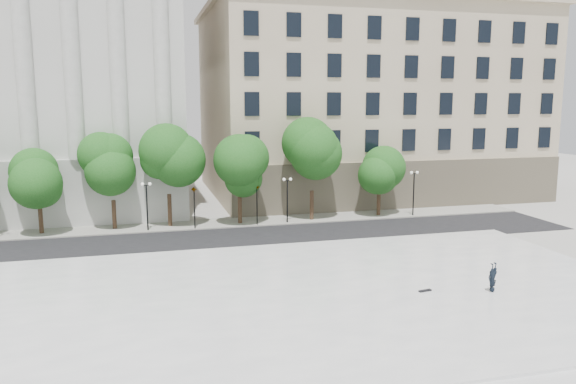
# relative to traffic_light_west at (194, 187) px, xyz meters

# --- Properties ---
(ground) EXTENTS (160.00, 160.00, 0.00)m
(ground) POSITION_rel_traffic_light_west_xyz_m (1.83, -22.30, -3.74)
(ground) COLOR #BCBAB1
(ground) RESTS_ON ground
(plaza) EXTENTS (44.00, 22.00, 0.45)m
(plaza) POSITION_rel_traffic_light_west_xyz_m (1.83, -19.30, -3.51)
(plaza) COLOR white
(plaza) RESTS_ON ground
(street) EXTENTS (60.00, 8.00, 0.02)m
(street) POSITION_rel_traffic_light_west_xyz_m (1.83, -4.30, -3.73)
(street) COLOR black
(street) RESTS_ON ground
(far_sidewalk) EXTENTS (60.00, 4.00, 0.12)m
(far_sidewalk) POSITION_rel_traffic_light_west_xyz_m (1.83, 1.70, -3.68)
(far_sidewalk) COLOR #99978D
(far_sidewalk) RESTS_ON ground
(building_west) EXTENTS (31.50, 27.65, 25.60)m
(building_west) POSITION_rel_traffic_light_west_xyz_m (-15.17, 16.27, 9.15)
(building_west) COLOR silver
(building_west) RESTS_ON ground
(building_east) EXTENTS (36.00, 26.15, 23.00)m
(building_east) POSITION_rel_traffic_light_west_xyz_m (21.83, 16.61, 7.41)
(building_east) COLOR beige
(building_east) RESTS_ON ground
(traffic_light_west) EXTENTS (0.58, 1.87, 4.24)m
(traffic_light_west) POSITION_rel_traffic_light_west_xyz_m (0.00, 0.00, 0.00)
(traffic_light_west) COLOR black
(traffic_light_west) RESTS_ON ground
(traffic_light_east) EXTENTS (0.76, 1.92, 4.26)m
(traffic_light_east) POSITION_rel_traffic_light_west_xyz_m (5.48, 0.00, 0.02)
(traffic_light_east) COLOR black
(traffic_light_east) RESTS_ON ground
(person_lying) EXTENTS (1.05, 1.76, 0.45)m
(person_lying) POSITION_rel_traffic_light_west_xyz_m (14.41, -21.64, -3.06)
(person_lying) COLOR black
(person_lying) RESTS_ON plaza
(skateboard) EXTENTS (0.81, 0.32, 0.08)m
(skateboard) POSITION_rel_traffic_light_west_xyz_m (10.82, -20.64, -3.25)
(skateboard) COLOR black
(skateboard) RESTS_ON plaza
(street_trees) EXTENTS (39.47, 4.83, 7.48)m
(street_trees) POSITION_rel_traffic_light_west_xyz_m (-0.55, 1.35, 1.28)
(street_trees) COLOR #382619
(street_trees) RESTS_ON ground
(lamp_posts) EXTENTS (37.57, 0.28, 4.56)m
(lamp_posts) POSITION_rel_traffic_light_west_xyz_m (2.24, 0.30, -0.74)
(lamp_posts) COLOR black
(lamp_posts) RESTS_ON ground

